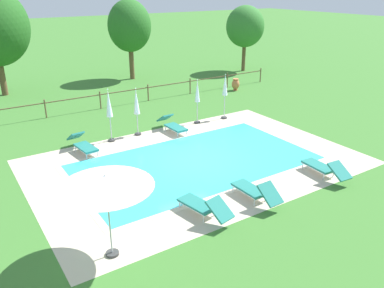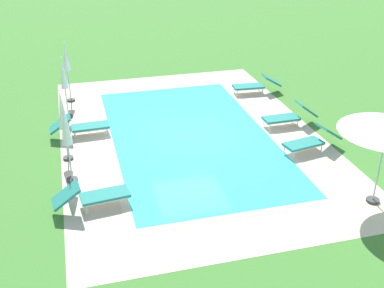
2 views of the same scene
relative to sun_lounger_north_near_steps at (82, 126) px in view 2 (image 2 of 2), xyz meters
name	(u,v)px [view 2 (image 2 of 2)]	position (x,y,z in m)	size (l,w,h in m)	color
ground_plane	(190,136)	(-1.02, -3.63, -0.37)	(160.00, 160.00, 0.00)	#3D752D
pool_deck_paving	(190,136)	(-1.02, -3.63, -0.36)	(13.15, 8.80, 0.01)	beige
swimming_pool_water	(190,136)	(-1.02, -3.63, -0.36)	(9.67, 5.32, 0.01)	#38C6D1
pool_coping_rim	(190,136)	(-1.02, -3.63, -0.36)	(10.15, 5.80, 0.01)	beige
sun_lounger_north_near_steps	(82,126)	(0.00, 0.00, 0.00)	(0.68, 2.05, 0.80)	#237A70
sun_lounger_north_mid	(311,140)	(-3.08, -7.17, 0.00)	(0.96, 2.09, 0.81)	#237A70
sun_lounger_north_far	(255,85)	(2.38, -7.38, 0.00)	(0.73, 2.08, 0.77)	#237A70
sun_lounger_north_end	(288,116)	(-1.05, -7.32, 0.01)	(0.65, 2.01, 0.84)	#237A70
sun_lounger_south_near_corner	(94,195)	(-4.58, -0.06, 0.00)	(0.82, 2.08, 0.80)	#237A70
patio_umbrella_closed_row_west	(62,114)	(-1.65, 0.54, 1.20)	(0.32, 0.32, 2.35)	#383838
patio_umbrella_closed_row_mid_west	(66,61)	(3.43, 0.26, 1.33)	(0.32, 0.32, 2.46)	#383838
patio_umbrella_closed_row_centre	(64,78)	(1.76, 0.42, 1.20)	(0.32, 0.32, 2.36)	#383838
patio_umbrella_closed_row_mid_east	(66,129)	(-3.05, 0.47, 1.33)	(0.32, 0.32, 2.51)	#383838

